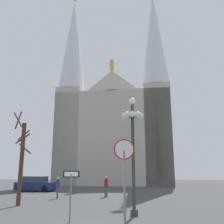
% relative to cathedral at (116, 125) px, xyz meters
% --- Properties ---
extents(cathedral, '(18.92, 14.56, 32.92)m').
position_rel_cathedral_xyz_m(cathedral, '(0.00, 0.00, 0.00)').
color(cathedral, '#BCB5A5').
rests_on(cathedral, ground).
extents(stop_sign, '(0.77, 0.09, 3.22)m').
position_rel_cathedral_xyz_m(stop_sign, '(1.88, -32.76, -7.39)').
color(stop_sign, slate).
rests_on(stop_sign, ground).
extents(one_way_arrow_sign, '(0.69, 0.08, 2.06)m').
position_rel_cathedral_xyz_m(one_way_arrow_sign, '(-0.39, -31.38, -8.28)').
color(one_way_arrow_sign, slate).
rests_on(one_way_arrow_sign, ground).
extents(street_lamp, '(1.09, 1.09, 5.73)m').
position_rel_cathedral_xyz_m(street_lamp, '(2.28, -29.67, -5.76)').
color(street_lamp, '#2D3833').
rests_on(street_lamp, ground).
extents(bare_tree, '(1.33, 1.35, 5.99)m').
position_rel_cathedral_xyz_m(bare_tree, '(-4.72, -26.39, -6.82)').
color(bare_tree, '#473323').
rests_on(bare_tree, ground).
extents(parked_car_near_navy, '(4.46, 2.47, 1.54)m').
position_rel_cathedral_xyz_m(parked_car_near_navy, '(-7.85, -14.72, -8.92)').
color(parked_car_near_navy, navy).
rests_on(parked_car_near_navy, ground).
extents(pedestrian_walking, '(0.32, 0.32, 1.68)m').
position_rel_cathedral_xyz_m(pedestrian_walking, '(0.20, -20.74, -8.62)').
color(pedestrian_walking, '#33663F').
rests_on(pedestrian_walking, ground).
extents(pedestrian_standing, '(0.32, 0.32, 1.63)m').
position_rel_cathedral_xyz_m(pedestrian_standing, '(-3.45, -22.14, -8.66)').
color(pedestrian_standing, '#594C47').
rests_on(pedestrian_standing, ground).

